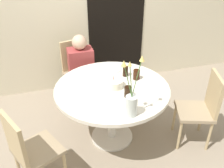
{
  "coord_description": "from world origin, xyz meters",
  "views": [
    {
      "loc": [
        -0.68,
        -2.26,
        2.22
      ],
      "look_at": [
        0.0,
        0.0,
        0.79
      ],
      "focal_mm": 40.0,
      "sensor_mm": 36.0,
      "label": 1
    }
  ],
  "objects_px": {
    "chair_far_back": "(77,68)",
    "drink_glass_2": "(128,92)",
    "person_boy": "(82,73)",
    "birthday_cake": "(113,83)",
    "chair_right_flank": "(202,106)",
    "drink_glass_1": "(125,71)",
    "side_plate": "(113,69)",
    "chair_left_flank": "(29,148)",
    "drink_glass_0": "(136,75)",
    "flower_vase": "(131,101)"
  },
  "relations": [
    {
      "from": "chair_right_flank",
      "to": "drink_glass_2",
      "type": "distance_m",
      "value": 0.93
    },
    {
      "from": "chair_right_flank",
      "to": "flower_vase",
      "type": "bearing_deg",
      "value": -60.21
    },
    {
      "from": "birthday_cake",
      "to": "flower_vase",
      "type": "height_order",
      "value": "flower_vase"
    },
    {
      "from": "side_plate",
      "to": "person_boy",
      "type": "height_order",
      "value": "person_boy"
    },
    {
      "from": "chair_left_flank",
      "to": "flower_vase",
      "type": "height_order",
      "value": "flower_vase"
    },
    {
      "from": "chair_far_back",
      "to": "chair_right_flank",
      "type": "bearing_deg",
      "value": -60.94
    },
    {
      "from": "drink_glass_1",
      "to": "drink_glass_2",
      "type": "distance_m",
      "value": 0.45
    },
    {
      "from": "drink_glass_0",
      "to": "chair_far_back",
      "type": "bearing_deg",
      "value": 121.11
    },
    {
      "from": "drink_glass_2",
      "to": "person_boy",
      "type": "relative_size",
      "value": 0.11
    },
    {
      "from": "chair_left_flank",
      "to": "chair_right_flank",
      "type": "height_order",
      "value": "same"
    },
    {
      "from": "drink_glass_0",
      "to": "person_boy",
      "type": "distance_m",
      "value": 0.98
    },
    {
      "from": "chair_left_flank",
      "to": "drink_glass_0",
      "type": "bearing_deg",
      "value": -92.46
    },
    {
      "from": "drink_glass_1",
      "to": "drink_glass_2",
      "type": "bearing_deg",
      "value": -105.96
    },
    {
      "from": "drink_glass_0",
      "to": "side_plate",
      "type": "bearing_deg",
      "value": 122.54
    },
    {
      "from": "chair_left_flank",
      "to": "drink_glass_2",
      "type": "xyz_separation_m",
      "value": [
        1.04,
        0.22,
        0.29
      ]
    },
    {
      "from": "birthday_cake",
      "to": "drink_glass_2",
      "type": "distance_m",
      "value": 0.25
    },
    {
      "from": "chair_left_flank",
      "to": "person_boy",
      "type": "relative_size",
      "value": 0.85
    },
    {
      "from": "side_plate",
      "to": "drink_glass_1",
      "type": "bearing_deg",
      "value": -63.66
    },
    {
      "from": "chair_far_back",
      "to": "side_plate",
      "type": "xyz_separation_m",
      "value": [
        0.37,
        -0.63,
        0.24
      ]
    },
    {
      "from": "chair_far_back",
      "to": "person_boy",
      "type": "xyz_separation_m",
      "value": [
        0.04,
        -0.16,
        -0.01
      ]
    },
    {
      "from": "flower_vase",
      "to": "person_boy",
      "type": "distance_m",
      "value": 1.45
    },
    {
      "from": "drink_glass_0",
      "to": "person_boy",
      "type": "xyz_separation_m",
      "value": [
        -0.52,
        0.77,
        -0.3
      ]
    },
    {
      "from": "chair_right_flank",
      "to": "drink_glass_2",
      "type": "xyz_separation_m",
      "value": [
        -0.88,
        0.11,
        0.29
      ]
    },
    {
      "from": "chair_right_flank",
      "to": "drink_glass_1",
      "type": "relative_size",
      "value": 7.67
    },
    {
      "from": "person_boy",
      "to": "drink_glass_1",
      "type": "bearing_deg",
      "value": -57.13
    },
    {
      "from": "flower_vase",
      "to": "drink_glass_2",
      "type": "distance_m",
      "value": 0.32
    },
    {
      "from": "birthday_cake",
      "to": "drink_glass_0",
      "type": "distance_m",
      "value": 0.32
    },
    {
      "from": "side_plate",
      "to": "chair_left_flank",
      "type": "bearing_deg",
      "value": -142.06
    },
    {
      "from": "birthday_cake",
      "to": "person_boy",
      "type": "distance_m",
      "value": 0.93
    },
    {
      "from": "drink_glass_2",
      "to": "person_boy",
      "type": "bearing_deg",
      "value": 105.53
    },
    {
      "from": "chair_right_flank",
      "to": "person_boy",
      "type": "xyz_separation_m",
      "value": [
        -1.18,
        1.2,
        -0.01
      ]
    },
    {
      "from": "side_plate",
      "to": "chair_far_back",
      "type": "bearing_deg",
      "value": 120.42
    },
    {
      "from": "side_plate",
      "to": "drink_glass_2",
      "type": "xyz_separation_m",
      "value": [
        -0.03,
        -0.61,
        0.05
      ]
    },
    {
      "from": "birthday_cake",
      "to": "drink_glass_1",
      "type": "relative_size",
      "value": 1.78
    },
    {
      "from": "drink_glass_0",
      "to": "birthday_cake",
      "type": "bearing_deg",
      "value": -164.24
    },
    {
      "from": "chair_right_flank",
      "to": "person_boy",
      "type": "bearing_deg",
      "value": -116.42
    },
    {
      "from": "chair_left_flank",
      "to": "side_plate",
      "type": "relative_size",
      "value": 4.76
    },
    {
      "from": "chair_left_flank",
      "to": "birthday_cake",
      "type": "xyz_separation_m",
      "value": [
        0.96,
        0.45,
        0.28
      ]
    },
    {
      "from": "chair_right_flank",
      "to": "person_boy",
      "type": "height_order",
      "value": "person_boy"
    },
    {
      "from": "drink_glass_2",
      "to": "person_boy",
      "type": "xyz_separation_m",
      "value": [
        -0.3,
        1.09,
        -0.3
      ]
    },
    {
      "from": "chair_far_back",
      "to": "flower_vase",
      "type": "bearing_deg",
      "value": -93.21
    },
    {
      "from": "drink_glass_0",
      "to": "chair_right_flank",
      "type": "bearing_deg",
      "value": -33.17
    },
    {
      "from": "side_plate",
      "to": "drink_glass_0",
      "type": "bearing_deg",
      "value": -57.46
    },
    {
      "from": "flower_vase",
      "to": "person_boy",
      "type": "bearing_deg",
      "value": 99.29
    },
    {
      "from": "birthday_cake",
      "to": "flower_vase",
      "type": "bearing_deg",
      "value": -88.79
    },
    {
      "from": "chair_right_flank",
      "to": "drink_glass_1",
      "type": "xyz_separation_m",
      "value": [
        -0.76,
        0.54,
        0.29
      ]
    },
    {
      "from": "person_boy",
      "to": "birthday_cake",
      "type": "bearing_deg",
      "value": -75.92
    },
    {
      "from": "chair_far_back",
      "to": "drink_glass_2",
      "type": "distance_m",
      "value": 1.32
    },
    {
      "from": "chair_far_back",
      "to": "birthday_cake",
      "type": "xyz_separation_m",
      "value": [
        0.25,
        -1.01,
        0.28
      ]
    },
    {
      "from": "flower_vase",
      "to": "side_plate",
      "type": "height_order",
      "value": "flower_vase"
    }
  ]
}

